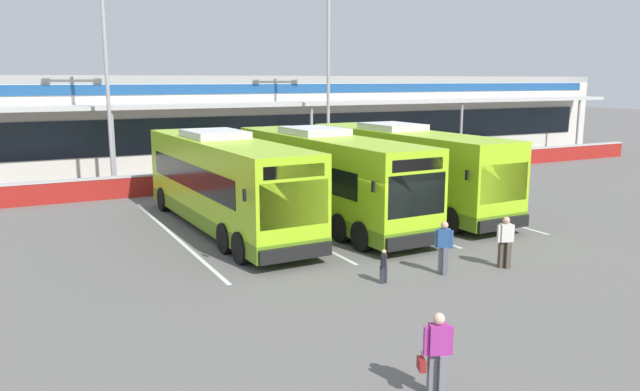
# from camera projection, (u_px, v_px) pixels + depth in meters

# --- Properties ---
(ground_plane) EXTENTS (200.00, 200.00, 0.00)m
(ground_plane) POSITION_uv_depth(u_px,v_px,m) (403.00, 253.00, 20.81)
(ground_plane) COLOR #605E5B
(terminal_building) EXTENTS (70.00, 13.00, 6.00)m
(terminal_building) POSITION_uv_depth(u_px,v_px,m) (185.00, 119.00, 43.74)
(terminal_building) COLOR beige
(terminal_building) RESTS_ON ground
(red_barrier_wall) EXTENTS (60.00, 0.40, 1.10)m
(red_barrier_wall) POSITION_uv_depth(u_px,v_px,m) (249.00, 177.00, 33.37)
(red_barrier_wall) COLOR maroon
(red_barrier_wall) RESTS_ON ground
(coach_bus_leftmost) EXTENTS (3.17, 12.22, 3.78)m
(coach_bus_leftmost) POSITION_uv_depth(u_px,v_px,m) (224.00, 184.00, 23.79)
(coach_bus_leftmost) COLOR #9ED11E
(coach_bus_leftmost) RESTS_ON ground
(coach_bus_left_centre) EXTENTS (3.17, 12.22, 3.78)m
(coach_bus_left_centre) POSITION_uv_depth(u_px,v_px,m) (325.00, 178.00, 25.24)
(coach_bus_left_centre) COLOR #9ED11E
(coach_bus_left_centre) RESTS_ON ground
(coach_bus_centre) EXTENTS (3.17, 12.22, 3.78)m
(coach_bus_centre) POSITION_uv_depth(u_px,v_px,m) (404.00, 169.00, 27.60)
(coach_bus_centre) COLOR #9ED11E
(coach_bus_centre) RESTS_ON ground
(bay_stripe_far_west) EXTENTS (0.14, 13.00, 0.01)m
(bay_stripe_far_west) POSITION_uv_depth(u_px,v_px,m) (173.00, 235.00, 23.21)
(bay_stripe_far_west) COLOR silver
(bay_stripe_far_west) RESTS_ON ground
(bay_stripe_west) EXTENTS (0.14, 13.00, 0.01)m
(bay_stripe_west) POSITION_uv_depth(u_px,v_px,m) (275.00, 223.00, 25.10)
(bay_stripe_west) COLOR silver
(bay_stripe_west) RESTS_ON ground
(bay_stripe_mid_west) EXTENTS (0.14, 13.00, 0.01)m
(bay_stripe_mid_west) POSITION_uv_depth(u_px,v_px,m) (364.00, 213.00, 27.00)
(bay_stripe_mid_west) COLOR silver
(bay_stripe_mid_west) RESTS_ON ground
(bay_stripe_centre) EXTENTS (0.14, 13.00, 0.01)m
(bay_stripe_centre) POSITION_uv_depth(u_px,v_px,m) (440.00, 204.00, 28.89)
(bay_stripe_centre) COLOR silver
(bay_stripe_centre) RESTS_ON ground
(pedestrian_with_handbag) EXTENTS (0.63, 0.48, 1.62)m
(pedestrian_with_handbag) POSITION_uv_depth(u_px,v_px,m) (437.00, 353.00, 11.22)
(pedestrian_with_handbag) COLOR slate
(pedestrian_with_handbag) RESTS_ON ground
(pedestrian_in_dark_coat) EXTENTS (0.54, 0.37, 1.62)m
(pedestrian_in_dark_coat) POSITION_uv_depth(u_px,v_px,m) (505.00, 240.00, 18.98)
(pedestrian_in_dark_coat) COLOR #4C4238
(pedestrian_in_dark_coat) RESTS_ON ground
(pedestrian_child) EXTENTS (0.28, 0.27, 1.00)m
(pedestrian_child) POSITION_uv_depth(u_px,v_px,m) (384.00, 265.00, 17.59)
(pedestrian_child) COLOR #33333D
(pedestrian_child) RESTS_ON ground
(pedestrian_near_bin) EXTENTS (0.45, 0.44, 1.62)m
(pedestrian_near_bin) POSITION_uv_depth(u_px,v_px,m) (444.00, 246.00, 18.35)
(pedestrian_near_bin) COLOR slate
(pedestrian_near_bin) RESTS_ON ground
(lamp_post_west) EXTENTS (3.24, 0.28, 11.00)m
(lamp_post_west) POSITION_uv_depth(u_px,v_px,m) (106.00, 69.00, 31.25)
(lamp_post_west) COLOR #9E9EA3
(lamp_post_west) RESTS_ON ground
(lamp_post_centre) EXTENTS (3.24, 0.28, 11.00)m
(lamp_post_centre) POSITION_uv_depth(u_px,v_px,m) (328.00, 70.00, 36.91)
(lamp_post_centre) COLOR #9E9EA3
(lamp_post_centre) RESTS_ON ground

